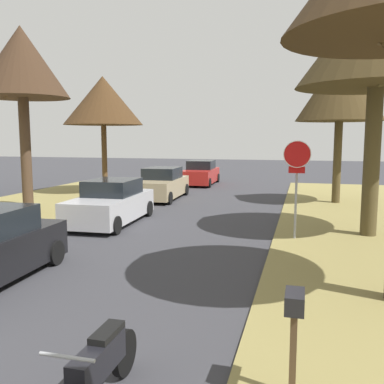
% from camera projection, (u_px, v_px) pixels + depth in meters
% --- Properties ---
extents(stop_sign_far, '(0.81, 0.49, 2.95)m').
position_uv_depth(stop_sign_far, '(297.00, 168.00, 12.64)').
color(stop_sign_far, '#9EA0A5').
rests_on(stop_sign_far, grass_verge_right).
extents(street_tree_right_mid_b, '(4.77, 4.77, 7.80)m').
position_uv_depth(street_tree_right_mid_b, '(379.00, 33.00, 12.56)').
color(street_tree_right_mid_b, '#4D4125').
rests_on(street_tree_right_mid_b, grass_verge_right).
extents(street_tree_right_far, '(3.96, 3.96, 6.89)m').
position_uv_depth(street_tree_right_far, '(340.00, 87.00, 19.31)').
color(street_tree_right_far, '#4C3F23').
rests_on(street_tree_right_far, grass_verge_right).
extents(street_tree_left_mid_b, '(3.53, 3.53, 7.22)m').
position_uv_depth(street_tree_left_mid_b, '(21.00, 64.00, 16.11)').
color(street_tree_left_mid_b, '#4B3727').
rests_on(street_tree_left_mid_b, grass_verge_left).
extents(street_tree_left_far, '(4.26, 4.26, 6.30)m').
position_uv_depth(street_tree_left_far, '(103.00, 101.00, 22.93)').
color(street_tree_left_far, brown).
rests_on(street_tree_left_far, grass_verge_left).
extents(parked_sedan_silver, '(2.09, 4.47, 1.57)m').
position_uv_depth(parked_sedan_silver, '(111.00, 203.00, 15.33)').
color(parked_sedan_silver, '#BCBCC1').
rests_on(parked_sedan_silver, ground).
extents(parked_sedan_tan, '(2.09, 4.47, 1.57)m').
position_uv_depth(parked_sedan_tan, '(162.00, 185.00, 21.42)').
color(parked_sedan_tan, tan).
rests_on(parked_sedan_tan, ground).
extents(parked_sedan_red, '(2.09, 4.47, 1.57)m').
position_uv_depth(parked_sedan_red, '(201.00, 174.00, 27.98)').
color(parked_sedan_red, red).
rests_on(parked_sedan_red, ground).
extents(parked_motorcycle, '(0.60, 2.05, 0.97)m').
position_uv_depth(parked_motorcycle, '(99.00, 368.00, 4.84)').
color(parked_motorcycle, black).
rests_on(parked_motorcycle, ground).
extents(curbside_mailbox, '(0.22, 0.44, 1.27)m').
position_uv_depth(curbside_mailbox, '(294.00, 314.00, 4.92)').
color(curbside_mailbox, brown).
rests_on(curbside_mailbox, grass_verge_right).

